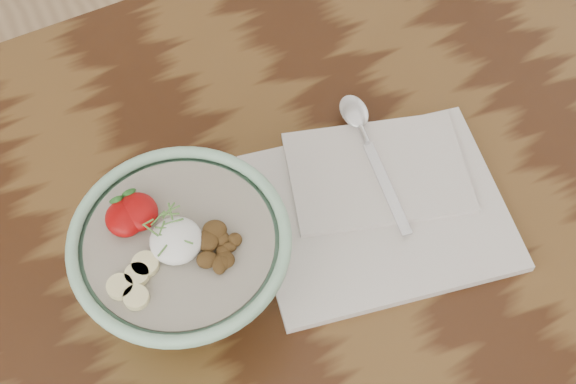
% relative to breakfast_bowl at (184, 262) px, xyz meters
% --- Properties ---
extents(table, '(1.60, 0.90, 0.75)m').
position_rel_breakfast_bowl_xyz_m(table, '(0.05, -0.03, -0.16)').
color(table, '#381D0E').
rests_on(table, ground).
extents(breakfast_bowl, '(0.20, 0.20, 0.13)m').
position_rel_breakfast_bowl_xyz_m(breakfast_bowl, '(0.00, 0.00, 0.00)').
color(breakfast_bowl, '#96CAA8').
rests_on(breakfast_bowl, table).
extents(napkin, '(0.30, 0.26, 0.02)m').
position_rel_breakfast_bowl_xyz_m(napkin, '(0.22, 0.00, -0.06)').
color(napkin, silver).
rests_on(napkin, table).
extents(spoon, '(0.05, 0.19, 0.01)m').
position_rel_breakfast_bowl_xyz_m(spoon, '(0.25, 0.09, -0.05)').
color(spoon, silver).
rests_on(spoon, napkin).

